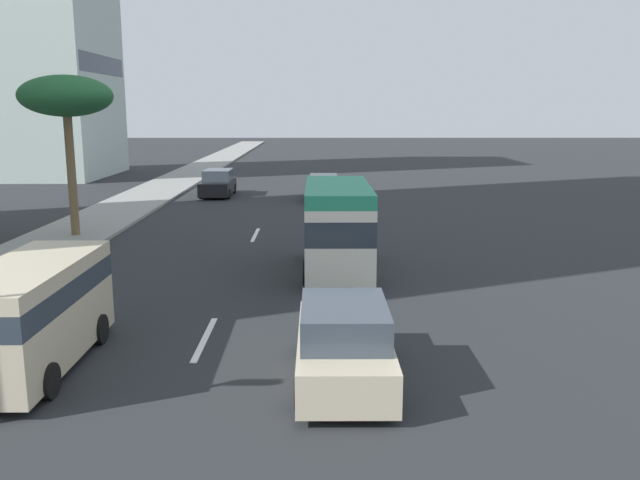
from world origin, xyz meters
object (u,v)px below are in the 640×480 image
at_px(car_lead, 324,188).
at_px(car_fourth, 218,184).
at_px(van_third, 31,309).
at_px(minibus_fifth, 338,225).
at_px(car_second, 344,343).
at_px(palm_tree, 66,98).

xyz_separation_m(car_lead, car_fourth, (1.89, 6.92, 0.06)).
relative_size(van_third, minibus_fifth, 0.85).
bearing_deg(car_fourth, car_second, 13.13).
height_order(car_second, car_fourth, car_fourth).
relative_size(car_second, van_third, 0.88).
distance_m(minibus_fifth, palm_tree, 13.73).
xyz_separation_m(van_third, palm_tree, (15.01, 4.49, 4.72)).
bearing_deg(palm_tree, car_second, -144.44).
relative_size(car_lead, car_second, 0.99).
relative_size(car_fourth, minibus_fifth, 0.77).
height_order(car_lead, minibus_fifth, minibus_fifth).
xyz_separation_m(car_lead, car_second, (-28.28, -0.12, 0.06)).
height_order(car_fourth, minibus_fifth, minibus_fifth).
xyz_separation_m(car_second, van_third, (0.69, 6.74, 0.54)).
bearing_deg(car_second, car_fourth, 13.13).
distance_m(car_second, palm_tree, 20.00).
distance_m(van_third, minibus_fifth, 11.11).
bearing_deg(car_fourth, van_third, 0.58).
height_order(car_fourth, palm_tree, palm_tree).
distance_m(car_fourth, minibus_fifth, 22.01).
xyz_separation_m(van_third, car_fourth, (29.48, 0.30, -0.54)).
distance_m(car_fourth, palm_tree, 15.95).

